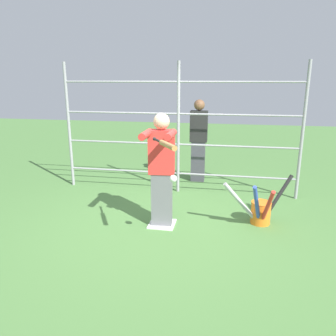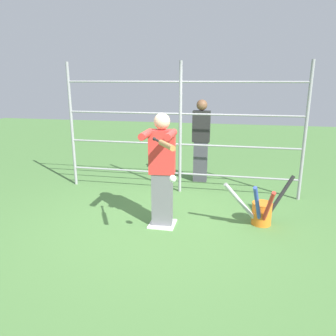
# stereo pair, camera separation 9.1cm
# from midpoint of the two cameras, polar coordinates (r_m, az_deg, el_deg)

# --- Properties ---
(ground_plane) EXTENTS (24.00, 24.00, 0.00)m
(ground_plane) POSITION_cam_midpoint_polar(r_m,az_deg,el_deg) (5.22, -0.47, -9.79)
(ground_plane) COLOR #4C7A3D
(home_plate) EXTENTS (0.40, 0.40, 0.02)m
(home_plate) POSITION_cam_midpoint_polar(r_m,az_deg,el_deg) (5.22, -0.47, -9.69)
(home_plate) COLOR white
(home_plate) RESTS_ON ground
(fence_backstop) EXTENTS (4.62, 0.06, 2.53)m
(fence_backstop) POSITION_cam_midpoint_polar(r_m,az_deg,el_deg) (6.37, 2.56, 6.75)
(fence_backstop) COLOR #939399
(fence_backstop) RESTS_ON ground
(batter) EXTENTS (0.45, 0.61, 1.74)m
(batter) POSITION_cam_midpoint_polar(r_m,az_deg,el_deg) (4.88, -0.54, 0.16)
(batter) COLOR slate
(batter) RESTS_ON ground
(baseball_bat_swinging) EXTENTS (0.44, 0.74, 0.09)m
(baseball_bat_swinging) POSITION_cam_midpoint_polar(r_m,az_deg,el_deg) (3.88, 0.11, 4.14)
(baseball_bat_swinging) COLOR black
(softball_in_flight) EXTENTS (0.10, 0.10, 0.10)m
(softball_in_flight) POSITION_cam_midpoint_polar(r_m,az_deg,el_deg) (4.18, 1.44, -1.88)
(softball_in_flight) COLOR white
(bat_bucket) EXTENTS (1.12, 0.87, 0.75)m
(bat_bucket) POSITION_cam_midpoint_polar(r_m,az_deg,el_deg) (5.33, 16.46, -7.18)
(bat_bucket) COLOR orange
(bat_bucket) RESTS_ON ground
(bystander_behind_fence) EXTENTS (0.37, 0.23, 1.79)m
(bystander_behind_fence) POSITION_cam_midpoint_polar(r_m,az_deg,el_deg) (7.15, 6.13, 4.91)
(bystander_behind_fence) COLOR #3F3F47
(bystander_behind_fence) RESTS_ON ground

